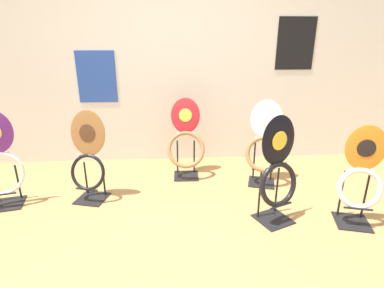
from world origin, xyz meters
TOP-DOWN VIEW (x-y plane):
  - ground_plane at (0.00, 0.00)m, footprint 14.00×14.00m
  - wall_back at (0.00, 2.07)m, footprint 8.00×0.07m
  - toilet_seat_display_white_plain at (0.96, 1.28)m, footprint 0.44×0.41m
  - toilet_seat_display_woodgrain at (-0.84, 1.03)m, footprint 0.40×0.34m
  - toilet_seat_display_crimson_swirl at (0.12, 1.51)m, footprint 0.43×0.38m
  - toilet_seat_display_orange_sun at (1.52, 0.45)m, footprint 0.38×0.34m
  - toilet_seat_display_jazz_black at (0.85, 0.54)m, footprint 0.41×0.37m

SIDE VIEW (x-z plane):
  - ground_plane at x=0.00m, z-range 0.00..0.00m
  - toilet_seat_display_crimson_swirl at x=0.12m, z-range -0.03..0.86m
  - toilet_seat_display_orange_sun at x=1.52m, z-range -0.02..0.86m
  - toilet_seat_display_woodgrain at x=-0.84m, z-range -0.02..0.87m
  - toilet_seat_display_jazz_black at x=0.85m, z-range -0.03..0.91m
  - toilet_seat_display_white_plain at x=0.96m, z-range -0.01..0.90m
  - wall_back at x=0.00m, z-range 0.00..2.60m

